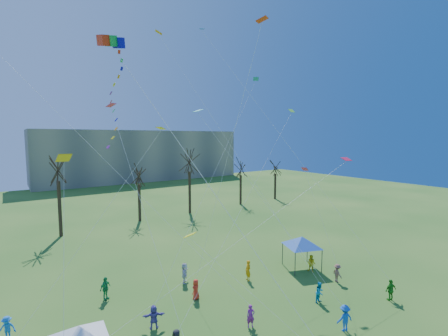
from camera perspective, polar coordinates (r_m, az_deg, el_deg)
distant_building at (r=99.21m, az=-14.74°, el=2.27°), size 60.00×14.00×15.00m
bare_tree_row at (r=48.48m, az=-18.04°, el=-1.46°), size 68.19×7.76×11.42m
big_box_kite at (r=20.97m, az=-18.62°, el=11.60°), size 4.11×6.98×21.56m
canopy_tent_white at (r=20.06m, az=-24.99°, el=-25.82°), size 4.09×4.09×3.08m
canopy_tent_blue at (r=32.38m, az=14.06°, el=-12.89°), size 4.01×4.01×3.22m
festival_crowd at (r=23.88m, az=-2.18°, el=-24.70°), size 26.10×15.19×1.83m
small_kites_aloft at (r=25.65m, az=-3.86°, el=9.50°), size 27.22×18.37×32.97m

